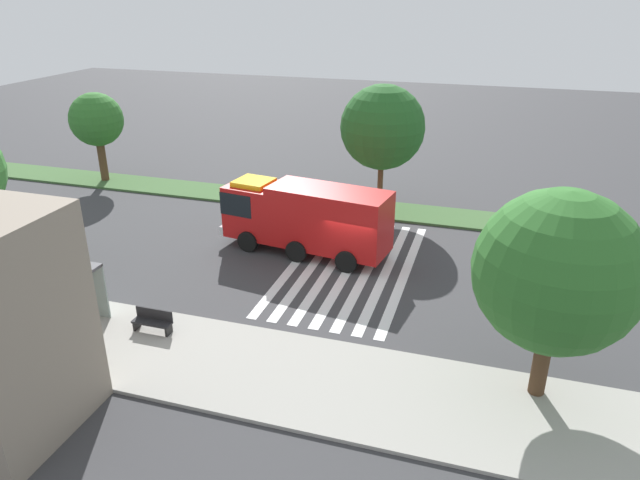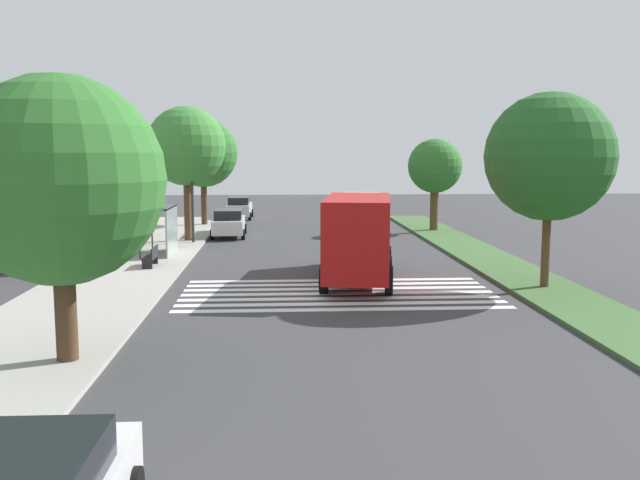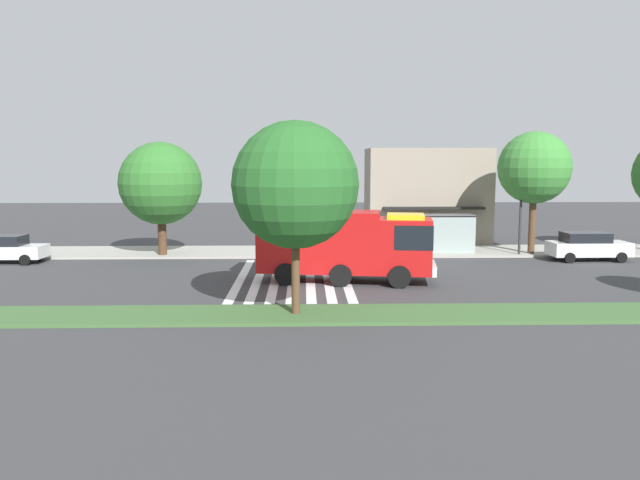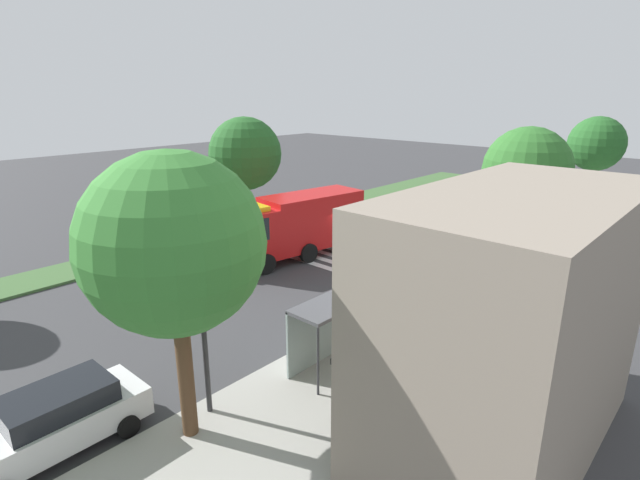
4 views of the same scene
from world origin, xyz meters
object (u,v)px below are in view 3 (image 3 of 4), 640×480
(parked_car_west, at_px, (6,249))
(bench_near_shelter, at_px, (386,246))
(sidewalk_tree_west, at_px, (161,184))
(fire_truck, at_px, (349,243))
(street_lamp, at_px, (521,198))
(sidewalk_tree_center, at_px, (534,168))
(median_tree_far_west, at_px, (295,185))
(bus_stop_shelter, at_px, (448,226))
(parked_car_mid, at_px, (588,246))

(parked_car_west, bearing_deg, bench_near_shelter, 7.04)
(parked_car_west, bearing_deg, sidewalk_tree_west, 14.45)
(fire_truck, relative_size, parked_car_west, 2.04)
(street_lamp, height_order, sidewalk_tree_center, sidewalk_tree_center)
(street_lamp, bearing_deg, median_tree_far_west, -132.76)
(bus_stop_shelter, xyz_separation_m, street_lamp, (4.45, -0.87, 1.86))
(street_lamp, distance_m, sidewalk_tree_center, 2.14)
(parked_car_mid, xyz_separation_m, sidewalk_tree_west, (-26.45, 2.20, 3.76))
(bench_near_shelter, height_order, sidewalk_tree_west, sidewalk_tree_west)
(fire_truck, bearing_deg, bench_near_shelter, 79.82)
(parked_car_mid, height_order, sidewalk_tree_center, sidewalk_tree_center)
(fire_truck, height_order, bench_near_shelter, fire_truck)
(sidewalk_tree_west, relative_size, median_tree_far_west, 0.95)
(fire_truck, distance_m, median_tree_far_west, 8.08)
(fire_truck, height_order, bus_stop_shelter, fire_truck)
(fire_truck, relative_size, bus_stop_shelter, 2.59)
(bus_stop_shelter, distance_m, median_tree_far_west, 19.11)
(bus_stop_shelter, bearing_deg, fire_truck, -127.71)
(street_lamp, bearing_deg, sidewalk_tree_center, 23.53)
(sidewalk_tree_west, bearing_deg, parked_car_west, -166.03)
(parked_car_mid, relative_size, bench_near_shelter, 3.01)
(fire_truck, xyz_separation_m, sidewalk_tree_west, (-11.29, 8.70, 2.64))
(bench_near_shelter, height_order, sidewalk_tree_center, sidewalk_tree_center)
(bus_stop_shelter, xyz_separation_m, bench_near_shelter, (-4.00, 0.00, -1.30))
(median_tree_far_west, bearing_deg, sidewalk_tree_center, 46.18)
(sidewalk_tree_center, bearing_deg, bench_near_shelter, 177.13)
(median_tree_far_west, bearing_deg, fire_truck, 69.65)
(sidewalk_tree_center, bearing_deg, street_lamp, -156.47)
(sidewalk_tree_center, relative_size, median_tree_far_west, 1.04)
(street_lamp, height_order, sidewalk_tree_west, sidewalk_tree_west)
(median_tree_far_west, bearing_deg, sidewalk_tree_west, 119.02)
(parked_car_mid, xyz_separation_m, median_tree_far_west, (-17.75, -13.48, 4.25))
(sidewalk_tree_west, bearing_deg, bus_stop_shelter, 1.46)
(bench_near_shelter, height_order, median_tree_far_west, median_tree_far_west)
(bench_near_shelter, bearing_deg, sidewalk_tree_center, -2.87)
(sidewalk_tree_center, bearing_deg, parked_car_west, -176.14)
(parked_car_west, xyz_separation_m, sidewalk_tree_west, (8.84, 2.20, 3.80))
(bus_stop_shelter, xyz_separation_m, sidewalk_tree_center, (5.37, -0.47, 3.74))
(street_lamp, height_order, median_tree_far_west, median_tree_far_west)
(parked_car_mid, bearing_deg, parked_car_west, 179.15)
(parked_car_mid, xyz_separation_m, sidewalk_tree_center, (-2.70, 2.20, 4.73))
(bus_stop_shelter, relative_size, sidewalk_tree_west, 0.49)
(bench_near_shelter, bearing_deg, median_tree_far_west, -109.37)
(parked_car_west, distance_m, parked_car_mid, 35.29)
(fire_truck, relative_size, parked_car_mid, 1.89)
(median_tree_far_west, bearing_deg, bench_near_shelter, 70.63)
(fire_truck, height_order, street_lamp, street_lamp)
(sidewalk_tree_west, bearing_deg, bench_near_shelter, 1.87)
(parked_car_mid, bearing_deg, sidewalk_tree_center, 139.96)
(bus_stop_shelter, relative_size, bench_near_shelter, 2.19)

